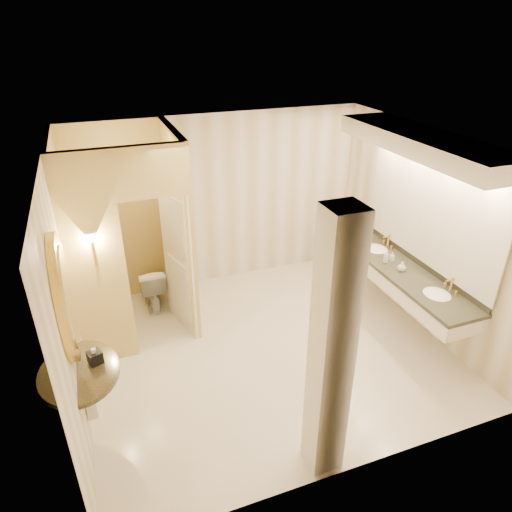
# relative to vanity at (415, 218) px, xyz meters

# --- Properties ---
(floor) EXTENTS (4.50, 4.50, 0.00)m
(floor) POSITION_rel_vanity_xyz_m (-1.98, 0.11, -1.63)
(floor) COLOR silver
(floor) RESTS_ON ground
(ceiling) EXTENTS (4.50, 4.50, 0.00)m
(ceiling) POSITION_rel_vanity_xyz_m (-1.98, 0.11, 1.07)
(ceiling) COLOR silver
(ceiling) RESTS_ON wall_back
(wall_back) EXTENTS (4.50, 0.02, 2.70)m
(wall_back) POSITION_rel_vanity_xyz_m (-1.98, 2.11, -0.28)
(wall_back) COLOR beige
(wall_back) RESTS_ON floor
(wall_front) EXTENTS (4.50, 0.02, 2.70)m
(wall_front) POSITION_rel_vanity_xyz_m (-1.98, -1.89, -0.28)
(wall_front) COLOR beige
(wall_front) RESTS_ON floor
(wall_left) EXTENTS (0.02, 4.00, 2.70)m
(wall_left) POSITION_rel_vanity_xyz_m (-4.23, 0.11, -0.28)
(wall_left) COLOR beige
(wall_left) RESTS_ON floor
(wall_right) EXTENTS (0.02, 4.00, 2.70)m
(wall_right) POSITION_rel_vanity_xyz_m (0.27, 0.11, -0.28)
(wall_right) COLOR beige
(wall_right) RESTS_ON floor
(toilet_closet) EXTENTS (1.50, 1.55, 2.70)m
(toilet_closet) POSITION_rel_vanity_xyz_m (-3.10, 1.08, -0.24)
(toilet_closet) COLOR #F3E37F
(toilet_closet) RESTS_ON floor
(wall_sconce) EXTENTS (0.14, 0.14, 0.42)m
(wall_sconce) POSITION_rel_vanity_xyz_m (-3.90, 0.54, 0.10)
(wall_sconce) COLOR gold
(wall_sconce) RESTS_ON toilet_closet
(vanity) EXTENTS (0.75, 2.66, 2.09)m
(vanity) POSITION_rel_vanity_xyz_m (0.00, 0.00, 0.00)
(vanity) COLOR silver
(vanity) RESTS_ON floor
(console_shelf) EXTENTS (0.95, 0.95, 1.93)m
(console_shelf) POSITION_rel_vanity_xyz_m (-4.19, -0.58, -0.29)
(console_shelf) COLOR black
(console_shelf) RESTS_ON floor
(pillar) EXTENTS (0.31, 0.31, 2.70)m
(pillar) POSITION_rel_vanity_xyz_m (-2.10, -1.69, -0.28)
(pillar) COLOR silver
(pillar) RESTS_ON floor
(tissue_box) EXTENTS (0.16, 0.16, 0.13)m
(tissue_box) POSITION_rel_vanity_xyz_m (-4.05, -0.52, -0.69)
(tissue_box) COLOR black
(tissue_box) RESTS_ON console_shelf
(toilet) EXTENTS (0.38, 0.67, 0.68)m
(toilet) POSITION_rel_vanity_xyz_m (-3.22, 1.64, -1.29)
(toilet) COLOR white
(toilet) RESTS_ON floor
(soap_bottle_a) EXTENTS (0.07, 0.07, 0.12)m
(soap_bottle_a) POSITION_rel_vanity_xyz_m (-0.04, 0.27, -0.69)
(soap_bottle_a) COLOR beige
(soap_bottle_a) RESTS_ON vanity
(soap_bottle_b) EXTENTS (0.14, 0.14, 0.13)m
(soap_bottle_b) POSITION_rel_vanity_xyz_m (-0.09, -0.02, -0.69)
(soap_bottle_b) COLOR silver
(soap_bottle_b) RESTS_ON vanity
(soap_bottle_c) EXTENTS (0.07, 0.07, 0.18)m
(soap_bottle_c) POSITION_rel_vanity_xyz_m (-0.15, 0.25, -0.66)
(soap_bottle_c) COLOR #C6B28C
(soap_bottle_c) RESTS_ON vanity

